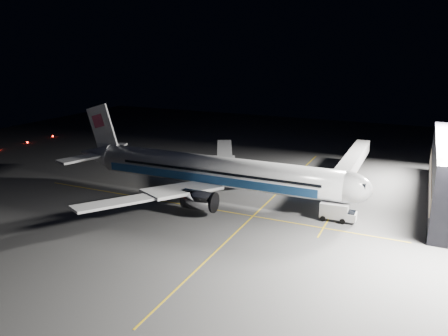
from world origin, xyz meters
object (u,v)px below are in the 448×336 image
airliner (210,171)px  jet_bridge (350,164)px  safety_cone_c (254,187)px  baggage_tug (224,165)px  safety_cone_a (192,183)px  service_truck (338,212)px  safety_cone_b (249,182)px

airliner → jet_bridge: bearing=38.0°
airliner → safety_cone_c: (5.74, 8.56, -4.91)m
baggage_tug → safety_cone_a: size_ratio=4.47×
jet_bridge → service_truck: bearing=-86.1°
airliner → service_truck: bearing=-4.6°
baggage_tug → safety_cone_c: baggage_tug is taller
baggage_tug → safety_cone_c: size_ratio=5.42×
airliner → safety_cone_a: 10.05m
airliner → safety_cone_b: 12.45m
service_truck → safety_cone_b: service_truck is taller
jet_bridge → service_truck: 20.31m
service_truck → baggage_tug: bearing=144.1°
airliner → jet_bridge: airliner is taller
safety_cone_a → baggage_tug: bearing=85.4°
service_truck → baggage_tug: service_truck is taller
baggage_tug → safety_cone_b: baggage_tug is taller
safety_cone_a → service_truck: bearing=-13.3°
jet_bridge → safety_cone_c: 20.23m
baggage_tug → safety_cone_c: bearing=-38.8°
baggage_tug → safety_cone_c: (11.59, -10.31, -0.64)m
safety_cone_a → safety_cone_b: size_ratio=1.09×
airliner → safety_cone_a: bearing=141.9°
jet_bridge → airliner: bearing=-142.0°
airliner → service_truck: (24.45, -1.99, -3.56)m
baggage_tug → airliner: bearing=-70.0°
baggage_tug → safety_cone_b: size_ratio=4.89×
airliner → baggage_tug: 20.21m
service_truck → safety_cone_c: bearing=149.3°
service_truck → safety_cone_a: service_truck is taller
baggage_tug → safety_cone_b: bearing=-37.4°
service_truck → baggage_tug: (-30.30, 20.86, -0.70)m
jet_bridge → safety_cone_c: size_ratio=67.05×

